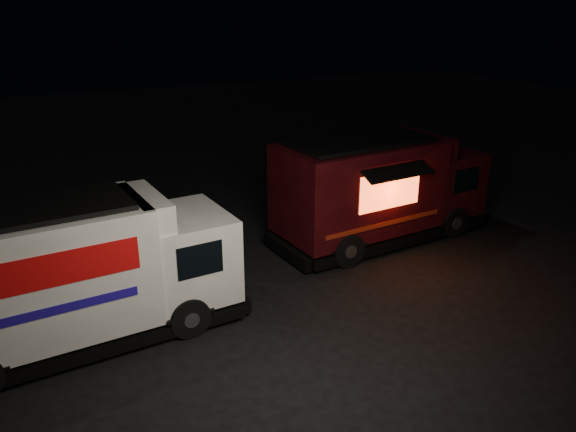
# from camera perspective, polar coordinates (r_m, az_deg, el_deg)

# --- Properties ---
(ground) EXTENTS (80.00, 80.00, 0.00)m
(ground) POSITION_cam_1_polar(r_m,az_deg,el_deg) (14.19, -3.35, -9.40)
(ground) COLOR black
(ground) RESTS_ON ground
(white_truck) EXTENTS (7.42, 2.95, 3.30)m
(white_truck) POSITION_cam_1_polar(r_m,az_deg,el_deg) (13.08, -20.60, -5.43)
(white_truck) COLOR white
(white_truck) RESTS_ON ground
(red_truck) EXTENTS (7.40, 3.15, 3.37)m
(red_truck) POSITION_cam_1_polar(r_m,az_deg,el_deg) (17.94, 9.54, 2.82)
(red_truck) COLOR #3E0B0D
(red_truck) RESTS_ON ground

